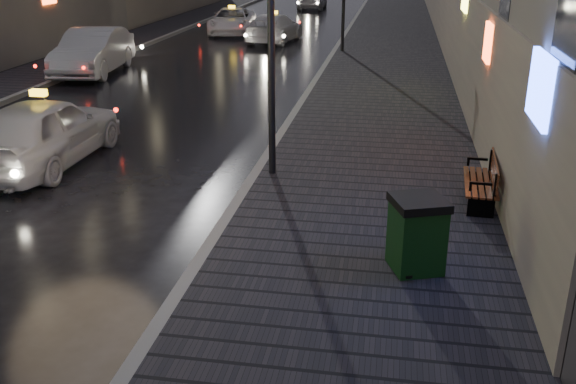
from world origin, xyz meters
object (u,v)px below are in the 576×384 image
Objects in this scene: taxi_near at (44,131)px; taxi_mid at (274,28)px; taxi_far at (232,21)px; lamp_near at (271,4)px; car_left_mid at (93,51)px; trash_bin at (417,233)px; bench at (484,181)px.

taxi_mid is (1.46, 18.94, -0.10)m from taxi_near.
lamp_near is at bearing -81.12° from taxi_far.
lamp_near is 1.18× the size of taxi_near.
taxi_mid is (-3.59, 19.05, -2.82)m from lamp_near.
car_left_mid reaches higher than taxi_mid.
trash_bin is 8.74m from taxi_near.
lamp_near is 1.07× the size of car_left_mid.
car_left_mid reaches higher than taxi_near.
lamp_near reaches higher than bench.
car_left_mid is at bearing 109.25° from trash_bin.
taxi_far is (-9.17, 25.39, -0.05)m from trash_bin.
lamp_near reaches higher than taxi_near.
car_left_mid is 11.83m from taxi_far.
taxi_far is at bearing -36.29° from taxi_mid.
trash_bin is (2.82, -3.71, -2.78)m from lamp_near.
trash_bin is at bearing -52.82° from lamp_near.
taxi_mid is (-6.40, 22.76, -0.04)m from trash_bin.
car_left_mid is at bearing 142.57° from bench.
trash_bin is 0.24× the size of taxi_near.
lamp_near reaches higher than car_left_mid.
taxi_mid is at bearing 114.44° from bench.
car_left_mid is at bearing 130.66° from lamp_near.
trash_bin reaches higher than bench.
taxi_near is 10.59m from car_left_mid.
taxi_near is 21.60m from taxi_far.
taxi_far reaches higher than trash_bin.
taxi_far is (-1.31, 21.56, -0.10)m from taxi_near.
bench is 0.37× the size of taxi_near.
car_left_mid is 1.07× the size of taxi_mid.
taxi_near is at bearing 178.75° from lamp_near.
bench is at bearing -13.33° from lamp_near.
lamp_near is 4.82× the size of trash_bin.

